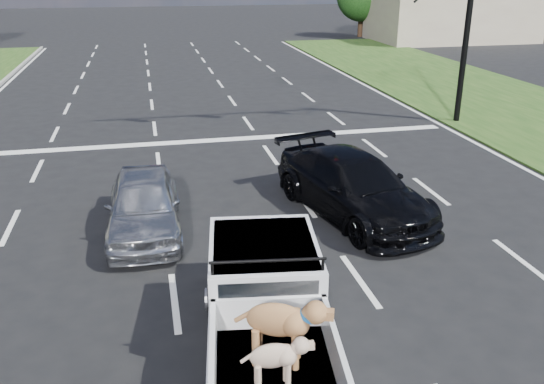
# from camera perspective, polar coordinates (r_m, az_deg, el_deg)

# --- Properties ---
(ground) EXTENTS (160.00, 160.00, 0.00)m
(ground) POSITION_cam_1_polar(r_m,az_deg,el_deg) (10.79, -0.18, -9.77)
(ground) COLOR black
(ground) RESTS_ON ground
(road_markings) EXTENTS (17.75, 60.00, 0.01)m
(road_markings) POSITION_cam_1_polar(r_m,az_deg,el_deg) (16.66, -4.99, 1.83)
(road_markings) COLOR silver
(road_markings) RESTS_ON ground
(building_right) EXTENTS (12.00, 7.00, 3.60)m
(building_right) POSITION_cam_1_polar(r_m,az_deg,el_deg) (49.37, 17.33, 16.23)
(building_right) COLOR tan
(building_right) RESTS_ON ground
(pickup_truck) EXTENTS (2.38, 5.05, 1.82)m
(pickup_truck) POSITION_cam_1_polar(r_m,az_deg,el_deg) (8.49, -0.37, -12.50)
(pickup_truck) COLOR black
(pickup_truck) RESTS_ON ground
(silver_sedan) EXTENTS (1.67, 3.97, 1.34)m
(silver_sedan) POSITION_cam_1_polar(r_m,az_deg,el_deg) (13.05, -12.59, -1.22)
(silver_sedan) COLOR #A5A6AC
(silver_sedan) RESTS_ON ground
(black_coupe) EXTENTS (3.19, 5.35, 1.45)m
(black_coupe) POSITION_cam_1_polar(r_m,az_deg,el_deg) (13.78, 8.06, 0.60)
(black_coupe) COLOR black
(black_coupe) RESTS_ON ground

